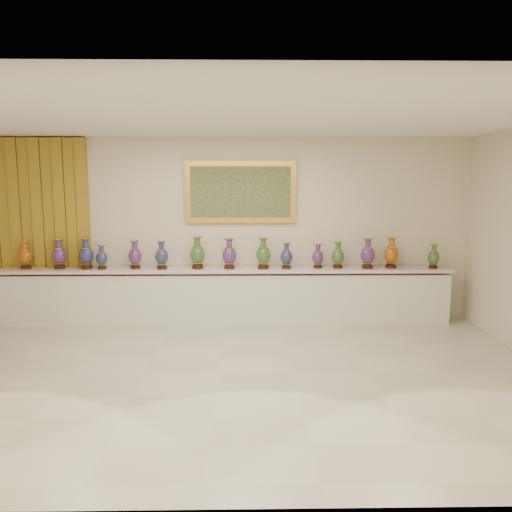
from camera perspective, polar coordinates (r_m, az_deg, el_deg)
The scene contains 18 objects.
ground at distance 6.13m, azimuth -4.28°, elevation -13.32°, with size 8.00×8.00×0.00m, color beige.
room at distance 8.64m, azimuth -20.30°, elevation 3.41°, with size 8.00×8.00×8.00m.
counter at distance 8.17m, azimuth -3.41°, elevation -4.60°, with size 7.28×0.48×0.90m.
vase_0 at distance 8.80m, azimuth -24.85°, elevation -0.02°, with size 0.26×0.26×0.45m.
vase_1 at distance 8.60m, azimuth -21.56°, elevation 0.08°, with size 0.26×0.26×0.48m.
vase_2 at distance 8.42m, azimuth -18.81°, elevation 0.11°, with size 0.28×0.28×0.50m.
vase_3 at distance 8.33m, azimuth -17.22°, elevation -0.23°, with size 0.18×0.18×0.39m.
vase_4 at distance 8.23m, azimuth -13.66°, elevation 0.01°, with size 0.25×0.25×0.46m.
vase_5 at distance 8.11m, azimuth -10.72°, elevation -0.03°, with size 0.24×0.24×0.45m.
vase_6 at distance 8.06m, azimuth -6.70°, elevation 0.21°, with size 0.31×0.31×0.52m.
vase_7 at distance 8.00m, azimuth -3.06°, elevation 0.12°, with size 0.23×0.23×0.50m.
vase_8 at distance 8.00m, azimuth 0.84°, elevation 0.15°, with size 0.24×0.24×0.50m.
vase_9 at distance 8.02m, azimuth 3.50°, elevation -0.09°, with size 0.22×0.22×0.42m.
vase_10 at distance 8.12m, azimuth 7.08°, elevation -0.12°, with size 0.24×0.24×0.40m.
vase_11 at distance 8.16m, azimuth 9.34°, elevation -0.01°, with size 0.22×0.22×0.44m.
vase_12 at distance 8.22m, azimuth 12.64°, elevation 0.15°, with size 0.24×0.24×0.50m.
vase_13 at distance 8.35m, azimuth 15.19°, elevation 0.22°, with size 0.27×0.27×0.51m.
vase_14 at distance 8.54m, azimuth 19.63°, elevation -0.14°, with size 0.21×0.21×0.40m.
Camera 1 is at (0.35, -5.69, 2.25)m, focal length 35.00 mm.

